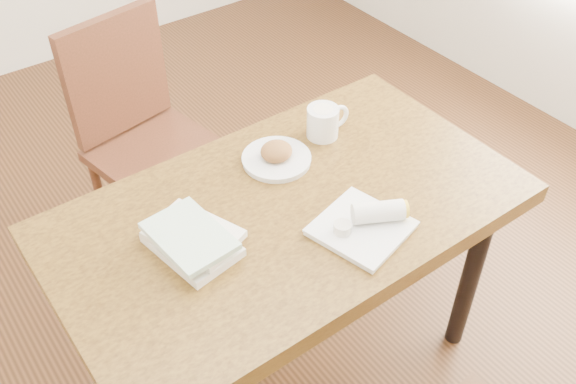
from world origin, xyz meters
TOP-DOWN VIEW (x-y plane):
  - ground at (0.00, 0.00)m, footprint 4.00×5.00m
  - table at (0.00, 0.00)m, footprint 1.29×0.74m
  - chair_far at (-0.06, 0.83)m, footprint 0.49×0.49m
  - plate_scone at (0.09, 0.17)m, footprint 0.21×0.21m
  - coffee_mug at (0.28, 0.20)m, footprint 0.15×0.10m
  - plate_burrito at (0.11, -0.19)m, footprint 0.27×0.27m
  - book_stack at (-0.29, 0.02)m, footprint 0.22×0.27m

SIDE VIEW (x-z plane):
  - ground at x=0.00m, z-range -0.01..0.00m
  - chair_far at x=-0.06m, z-range 0.07..1.03m
  - table at x=0.00m, z-range 0.29..1.04m
  - plate_scone at x=0.09m, z-range 0.74..0.80m
  - plate_burrito at x=0.11m, z-range 0.74..0.81m
  - book_stack at x=-0.29m, z-range 0.75..0.81m
  - coffee_mug at x=0.28m, z-range 0.75..0.85m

